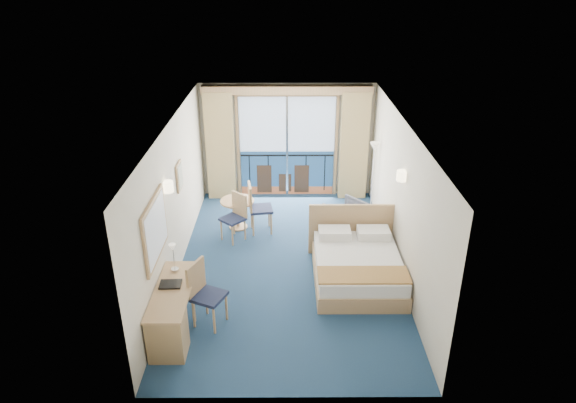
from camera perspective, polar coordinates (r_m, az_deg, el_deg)
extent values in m
plane|color=navy|center=(9.69, -0.03, -6.97)|extent=(6.50, 6.50, 0.00)
cube|color=beige|center=(12.09, -0.10, 6.79)|extent=(4.00, 0.02, 2.70)
cube|color=beige|center=(6.24, 0.09, -12.36)|extent=(4.00, 0.02, 2.70)
cube|color=beige|center=(9.26, -12.57, 0.26)|extent=(0.02, 6.50, 2.70)
cube|color=beige|center=(9.28, 12.48, 0.31)|extent=(0.02, 6.50, 2.70)
cube|color=white|center=(8.57, -0.04, 8.58)|extent=(4.00, 6.50, 0.02)
cube|color=navy|center=(12.32, -0.10, 3.24)|extent=(2.20, 0.02, 1.08)
cube|color=#C2D8FF|center=(11.93, -0.10, 8.60)|extent=(2.20, 0.02, 1.32)
cube|color=#97502F|center=(12.50, -0.10, 1.28)|extent=(2.20, 0.02, 0.20)
cube|color=black|center=(12.16, -0.10, 5.16)|extent=(2.20, 0.02, 0.04)
cube|color=tan|center=(11.74, -0.11, 11.87)|extent=(2.36, 0.03, 0.12)
cube|color=tan|center=(12.14, -5.57, 6.01)|extent=(0.06, 0.03, 2.40)
cube|color=tan|center=(12.15, 5.36, 6.02)|extent=(0.06, 0.03, 2.40)
cube|color=silver|center=(12.08, -0.10, 6.04)|extent=(0.05, 0.02, 2.40)
cube|color=#342217|center=(12.38, 1.52, 2.54)|extent=(0.35, 0.02, 0.70)
cube|color=#342217|center=(12.38, -2.65, 2.53)|extent=(0.35, 0.02, 0.70)
cube|color=#342217|center=(12.41, -0.33, 2.11)|extent=(0.30, 0.02, 0.45)
cube|color=black|center=(12.35, -4.28, 3.17)|extent=(0.02, 0.01, 0.90)
cube|color=black|center=(12.33, -2.19, 3.18)|extent=(0.03, 0.01, 0.90)
cube|color=black|center=(12.32, -0.10, 3.19)|extent=(0.03, 0.01, 0.90)
cube|color=black|center=(12.33, 2.00, 3.19)|extent=(0.03, 0.01, 0.90)
cube|color=black|center=(12.35, 4.09, 3.19)|extent=(0.02, 0.01, 0.90)
cube|color=tan|center=(12.03, -7.55, 6.10)|extent=(0.65, 0.22, 2.55)
cube|color=tan|center=(12.03, 7.34, 6.12)|extent=(0.65, 0.22, 2.55)
cube|color=tan|center=(11.60, -0.10, 12.32)|extent=(3.80, 0.25, 0.18)
cube|color=tan|center=(7.86, -14.56, -3.01)|extent=(0.04, 1.25, 0.95)
cube|color=silver|center=(7.85, -14.40, -3.01)|extent=(0.01, 1.12, 0.82)
cube|color=tan|center=(9.56, -11.98, 2.76)|extent=(0.03, 0.42, 0.52)
cube|color=gray|center=(9.56, -11.87, 2.76)|extent=(0.01, 0.34, 0.44)
cylinder|color=beige|center=(8.51, -13.20, 1.62)|extent=(0.18, 0.18, 0.18)
cylinder|color=beige|center=(8.93, 12.53, 2.82)|extent=(0.18, 0.18, 0.18)
cube|color=tan|center=(9.22, 7.70, -8.04)|extent=(1.51, 1.88, 0.28)
cube|color=white|center=(9.08, 7.79, -6.67)|extent=(1.45, 1.83, 0.24)
cube|color=#B07C44|center=(8.50, 8.38, -8.08)|extent=(1.49, 0.52, 0.03)
cube|color=white|center=(9.52, 5.20, -3.52)|extent=(0.58, 0.38, 0.17)
cube|color=white|center=(9.61, 9.46, -3.48)|extent=(0.58, 0.38, 0.17)
cube|color=tan|center=(9.87, 7.10, -3.07)|extent=(1.65, 0.06, 1.04)
cube|color=#A28056|center=(10.38, 9.87, -3.43)|extent=(0.39, 0.37, 0.51)
cube|color=silver|center=(10.23, 9.91, -2.03)|extent=(0.21, 0.19, 0.07)
imported|color=#494C58|center=(10.68, 6.48, -1.81)|extent=(1.04, 1.05, 0.68)
cylinder|color=silver|center=(11.79, 9.09, -1.03)|extent=(0.23, 0.23, 0.03)
cylinder|color=silver|center=(11.49, 9.35, 2.37)|extent=(0.02, 0.02, 1.55)
cone|color=beige|center=(11.21, 9.62, 6.01)|extent=(0.21, 0.21, 0.19)
cube|color=tan|center=(7.92, -12.70, -9.61)|extent=(0.54, 1.58, 0.04)
cube|color=#A28056|center=(7.71, -13.24, -14.16)|extent=(0.51, 0.47, 0.70)
cylinder|color=tan|center=(8.34, -13.84, -10.88)|extent=(0.05, 0.05, 0.70)
cylinder|color=tan|center=(8.24, -10.51, -11.00)|extent=(0.05, 0.05, 0.70)
cylinder|color=tan|center=(8.77, -13.08, -8.81)|extent=(0.05, 0.05, 0.70)
cylinder|color=tan|center=(8.67, -9.93, -8.90)|extent=(0.05, 0.05, 0.70)
cube|color=#1D2544|center=(8.06, -8.76, -10.38)|extent=(0.60, 0.60, 0.05)
cube|color=tan|center=(8.01, -10.20, -8.34)|extent=(0.23, 0.43, 0.54)
cylinder|color=tan|center=(8.02, -8.21, -12.93)|extent=(0.04, 0.04, 0.48)
cylinder|color=tan|center=(8.26, -6.86, -11.54)|extent=(0.04, 0.04, 0.48)
cylinder|color=tan|center=(8.19, -10.44, -12.20)|extent=(0.04, 0.04, 0.48)
cylinder|color=tan|center=(8.42, -9.04, -10.87)|extent=(0.04, 0.04, 0.48)
cube|color=black|center=(7.99, -12.93, -8.95)|extent=(0.33, 0.26, 0.03)
cylinder|color=silver|center=(8.31, -12.46, -7.34)|extent=(0.12, 0.12, 0.02)
cylinder|color=silver|center=(8.21, -12.58, -6.20)|extent=(0.02, 0.02, 0.41)
cone|color=beige|center=(8.11, -12.71, -4.98)|extent=(0.11, 0.11, 0.10)
cylinder|color=tan|center=(10.75, -5.67, 0.06)|extent=(0.71, 0.71, 0.04)
cylinder|color=tan|center=(10.89, -5.60, -1.41)|extent=(0.07, 0.07, 0.62)
cylinder|color=tan|center=(11.02, -5.54, -2.79)|extent=(0.39, 0.39, 0.03)
cube|color=#1D2544|center=(10.61, -3.02, -0.82)|extent=(0.52, 0.52, 0.05)
cube|color=tan|center=(10.47, -4.24, 0.50)|extent=(0.11, 0.46, 0.55)
cylinder|color=tan|center=(10.58, -1.88, -2.50)|extent=(0.04, 0.04, 0.49)
cylinder|color=tan|center=(10.91, -2.12, -1.60)|extent=(0.04, 0.04, 0.49)
cylinder|color=tan|center=(10.55, -3.88, -2.64)|extent=(0.04, 0.04, 0.49)
cylinder|color=tan|center=(10.88, -4.06, -1.73)|extent=(0.04, 0.04, 0.49)
cube|color=#1D2544|center=(10.34, -6.17, -1.96)|extent=(0.59, 0.59, 0.05)
cube|color=tan|center=(10.35, -5.41, -0.33)|extent=(0.33, 0.31, 0.50)
cylinder|color=tan|center=(10.48, -7.41, -3.16)|extent=(0.04, 0.04, 0.45)
cylinder|color=tan|center=(10.25, -6.19, -3.78)|extent=(0.04, 0.04, 0.45)
cylinder|color=tan|center=(10.67, -6.03, -2.54)|extent=(0.04, 0.04, 0.45)
cylinder|color=tan|center=(10.44, -4.80, -3.13)|extent=(0.04, 0.04, 0.45)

